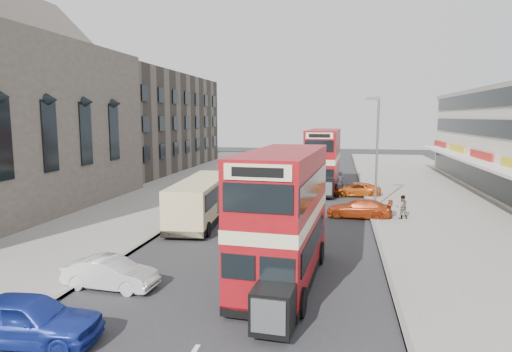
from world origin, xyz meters
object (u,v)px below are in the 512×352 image
Objects in this scene: coach at (202,199)px; cyclist at (340,188)px; bus_second at (323,160)px; car_right_a at (359,209)px; car_left_near at (27,319)px; pedestrian_near at (402,207)px; car_left_front at (111,273)px; car_right_b at (355,189)px; street_lamp at (376,144)px; bus_main at (283,216)px.

cyclist is (8.75, 10.54, -0.72)m from coach.
car_right_a is (2.84, -10.97, -2.20)m from bus_second.
car_left_near reaches higher than car_right_a.
car_right_a is 2.73m from pedestrian_near.
pedestrian_near reaches higher than car_left_front.
car_left_near reaches higher than car_right_b.
car_right_a is at bearing -31.28° from car_left_front.
cyclist is at bearing -78.89° from pedestrian_near.
bus_second is 2.64× the size of car_left_front.
car_left_near reaches higher than car_left_front.
street_lamp is 5.21× the size of pedestrian_near.
car_left_front is at bearing -8.26° from car_left_near.
street_lamp reaches higher than car_right_b.
car_right_b is at bearing 103.29° from street_lamp.
car_left_front is at bearing -29.07° from car_right_b.
cyclist is at bearing 45.68° from coach.
cyclist is at bearing -92.70° from bus_main.
car_left_front is 2.39× the size of pedestrian_near.
pedestrian_near is at bearing 118.58° from bus_second.
car_right_a is (10.34, 18.71, -0.13)m from car_left_near.
car_left_near is at bearing -95.85° from coach.
car_left_near is (-11.54, -21.83, -4.04)m from street_lamp.
car_right_b is at bearing -20.26° from car_left_front.
coach is at bearing -51.79° from bus_main.
car_left_front is at bearing -28.78° from car_right_a.
coach is 15.01m from car_right_b.
bus_main is 2.30× the size of car_right_b.
bus_second is 12.76m from pedestrian_near.
bus_main is 2.19× the size of car_left_near.
bus_second is 1.01× the size of coach.
coach is at bearing -151.57° from street_lamp.
pedestrian_near is at bearing -38.60° from car_left_front.
pedestrian_near is 8.88m from cyclist.
car_right_b is at bearing -173.66° from car_right_a.
car_left_front is at bearing -95.02° from coach.
car_left_front is at bearing 76.62° from bus_second.
pedestrian_near is (12.69, 2.58, -0.56)m from coach.
car_right_a is 7.70m from cyclist.
cyclist is (8.83, 21.96, 0.16)m from car_left_front.
coach reaches higher than cyclist.
bus_main is at bearing -9.64° from car_right_a.
street_lamp reaches higher than car_right_a.
bus_second is at bearing 58.17° from coach.
bus_main reaches higher than cyclist.
car_left_front is 23.67m from cyclist.
car_right_b is (3.53, 20.62, -2.16)m from bus_main.
car_right_b is 9.01m from pedestrian_near.
pedestrian_near is (12.77, 14.00, 0.32)m from car_left_front.
car_left_front is at bearing 32.41° from pedestrian_near.
bus_main is 4.39× the size of cyclist.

